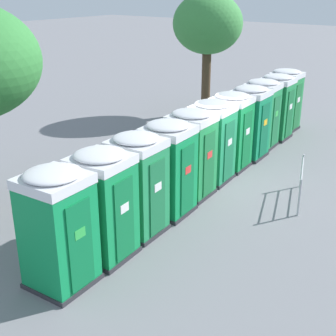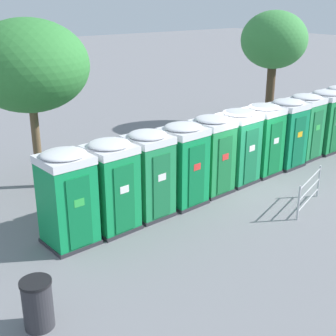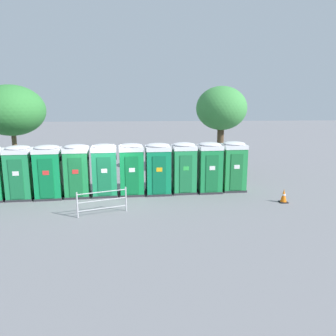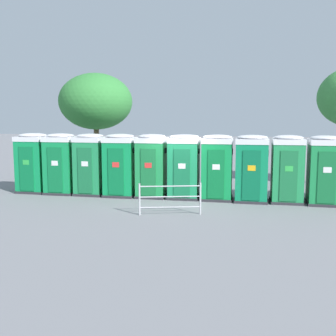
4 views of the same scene
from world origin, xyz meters
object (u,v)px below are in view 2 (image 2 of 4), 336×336
object	(u,v)px
portapotty_0	(67,198)
trash_can	(38,304)
portapotty_8	(304,126)
portapotty_6	(262,139)
street_tree_1	(29,66)
portapotty_7	(286,133)
event_barrier	(309,190)
portapotty_2	(149,174)
portapotty_9	(324,121)
portapotty_1	(111,185)
portapotty_4	(212,154)
street_tree_0	(274,41)
portapotty_3	(183,164)
portapotty_5	(238,146)

from	to	relation	value
portapotty_0	trash_can	size ratio (longest dim) A/B	2.47
portapotty_8	portapotty_0	bearing A→B (deg)	-176.29
portapotty_6	street_tree_1	bearing A→B (deg)	151.95
portapotty_7	event_barrier	world-z (taller)	portapotty_7
portapotty_2	portapotty_9	world-z (taller)	same
portapotty_6	portapotty_9	size ratio (longest dim) A/B	1.00
portapotty_1	event_barrier	size ratio (longest dim) A/B	1.31
portapotty_4	event_barrier	size ratio (longest dim) A/B	1.31
portapotty_4	trash_can	size ratio (longest dim) A/B	2.47
street_tree_0	trash_can	bearing A→B (deg)	-153.72
portapotty_7	portapotty_0	bearing A→B (deg)	-176.85
portapotty_7	street_tree_0	size ratio (longest dim) A/B	0.46
portapotty_9	trash_can	bearing A→B (deg)	-166.45
street_tree_0	event_barrier	distance (m)	10.45
portapotty_8	street_tree_0	xyz separation A→B (m)	(2.86, 4.24, 2.79)
portapotty_3	portapotty_4	world-z (taller)	same
portapotty_0	street_tree_1	size ratio (longest dim) A/B	0.46
portapotty_1	portapotty_7	xyz separation A→B (m)	(7.84, 0.47, -0.00)
portapotty_6	trash_can	distance (m)	10.33
portapotty_1	portapotty_3	world-z (taller)	same
portapotty_4	portapotty_8	xyz separation A→B (m)	(5.23, 0.35, -0.00)
portapotty_5	street_tree_0	xyz separation A→B (m)	(6.78, 4.48, 2.79)
portapotty_3	event_barrier	world-z (taller)	portapotty_3
portapotty_6	portapotty_5	bearing A→B (deg)	-176.74
portapotty_2	portapotty_3	xyz separation A→B (m)	(1.31, 0.04, -0.00)
portapotty_6	event_barrier	distance (m)	3.20
portapotty_7	street_tree_0	world-z (taller)	street_tree_0
portapotty_6	trash_can	xyz separation A→B (m)	(-9.81, -3.14, -0.76)
portapotty_6	event_barrier	size ratio (longest dim) A/B	1.31
portapotty_2	portapotty_5	world-z (taller)	same
portapotty_4	portapotty_6	size ratio (longest dim) A/B	1.00
portapotty_1	portapotty_6	size ratio (longest dim) A/B	1.00
street_tree_0	portapotty_5	bearing A→B (deg)	-146.52
portapotty_8	street_tree_1	size ratio (longest dim) A/B	0.46
portapotty_7	street_tree_0	distance (m)	6.67
portapotty_0	street_tree_1	xyz separation A→B (m)	(0.96, 4.17, 2.74)
portapotty_0	portapotty_2	size ratio (longest dim) A/B	1.00
portapotty_7	portapotty_4	bearing A→B (deg)	-177.44
portapotty_0	portapotty_5	world-z (taller)	same
portapotty_5	trash_can	world-z (taller)	portapotty_5
portapotty_5	street_tree_1	distance (m)	7.25
portapotty_1	portapotty_3	xyz separation A→B (m)	(2.62, 0.14, -0.00)
portapotty_0	portapotty_6	size ratio (longest dim) A/B	1.00
street_tree_1	portapotty_0	bearing A→B (deg)	-102.99
portapotty_1	portapotty_5	distance (m)	5.24
portapotty_4	portapotty_7	distance (m)	3.93
portapotty_5	portapotty_8	distance (m)	3.93
portapotty_0	event_barrier	world-z (taller)	portapotty_0
portapotty_4	event_barrier	world-z (taller)	portapotty_4
portapotty_0	portapotty_6	bearing A→B (deg)	3.68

